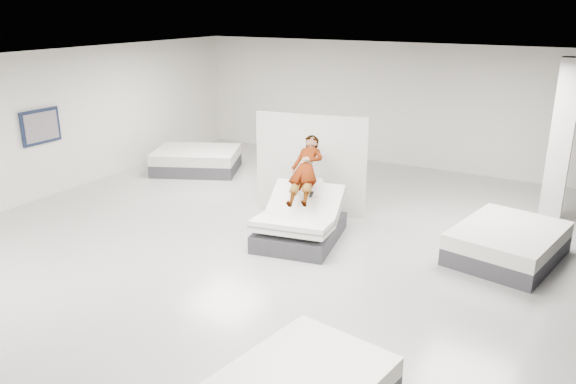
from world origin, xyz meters
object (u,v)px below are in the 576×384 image
at_px(divider_panel, 311,165).
at_px(wall_poster, 41,127).
at_px(person, 305,179).
at_px(hero_bed, 300,224).
at_px(column, 561,142).
at_px(remote, 311,194).
at_px(flat_bed_right_far, 508,243).
at_px(flat_bed_left_far, 197,160).

relative_size(divider_panel, wall_poster, 2.39).
bearing_deg(person, hero_bed, -90.00).
distance_m(person, column, 5.01).
relative_size(person, remote, 10.97).
height_order(divider_panel, column, column).
bearing_deg(hero_bed, person, 100.72).
xyz_separation_m(person, divider_panel, (-0.44, 1.05, -0.06)).
xyz_separation_m(flat_bed_right_far, flat_bed_left_far, (-7.91, 1.57, 0.01)).
relative_size(flat_bed_right_far, wall_poster, 2.38).
height_order(remote, wall_poster, wall_poster).
height_order(remote, flat_bed_right_far, remote).
distance_m(remote, flat_bed_left_far, 5.43).
bearing_deg(remote, column, 32.12).
relative_size(remote, divider_panel, 0.06).
distance_m(divider_panel, flat_bed_right_far, 4.01).
distance_m(divider_panel, column, 4.84).
relative_size(remote, flat_bed_left_far, 0.06).
distance_m(column, wall_poster, 10.71).
height_order(remote, flat_bed_left_far, remote).
bearing_deg(column, remote, -137.16).
bearing_deg(flat_bed_right_far, wall_poster, -169.90).
relative_size(flat_bed_right_far, column, 0.71).
relative_size(hero_bed, divider_panel, 0.88).
distance_m(remote, flat_bed_right_far, 3.44).
bearing_deg(person, column, 27.36).
bearing_deg(person, flat_bed_left_far, 141.50).
height_order(column, wall_poster, column).
relative_size(hero_bed, column, 0.62).
distance_m(person, wall_poster, 6.11).
bearing_deg(column, hero_bed, -138.83).
xyz_separation_m(remote, flat_bed_right_far, (3.20, 1.07, -0.65)).
bearing_deg(hero_bed, column, 41.17).
height_order(person, wall_poster, wall_poster).
height_order(flat_bed_right_far, column, column).
bearing_deg(column, person, -141.92).
bearing_deg(flat_bed_right_far, divider_panel, 175.86).
bearing_deg(column, wall_poster, -158.07).
xyz_separation_m(flat_bed_right_far, wall_poster, (-9.50, -1.69, 1.32)).
bearing_deg(flat_bed_left_far, flat_bed_right_far, -11.21).
distance_m(remote, divider_panel, 1.54).
height_order(person, flat_bed_left_far, person).
bearing_deg(remote, person, 122.15).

